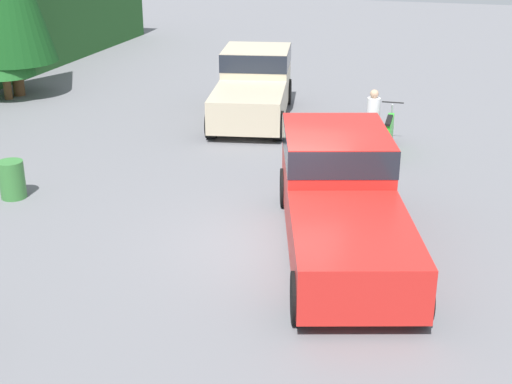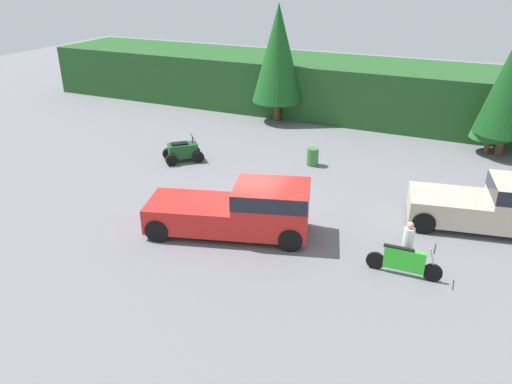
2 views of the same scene
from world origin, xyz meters
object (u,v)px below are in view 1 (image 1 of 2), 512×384
Objects in this scene: dirt_bike at (388,135)px; steel_barrel at (12,180)px; pickup_truck_red at (340,191)px; rider_person at (373,118)px; pickup_truck_second at (254,83)px.

steel_barrel is (-5.72, 7.91, -0.06)m from dirt_bike.
pickup_truck_red is 7.15× the size of steel_barrel.
pickup_truck_second is at bearing 50.93° from rider_person.
dirt_bike is 2.74× the size of steel_barrel.
pickup_truck_second is 4.85m from rider_person.
dirt_bike is (-2.55, -4.56, -0.55)m from pickup_truck_second.
steel_barrel is at bearing 147.54° from pickup_truck_second.
pickup_truck_second is 2.27× the size of dirt_bike.
rider_person is at bearing 90.41° from dirt_bike.
pickup_truck_red is 1.15× the size of pickup_truck_second.
pickup_truck_red is 7.61m from steel_barrel.
rider_person is (-0.01, 0.45, 0.43)m from dirt_bike.
pickup_truck_second is 6.21× the size of steel_barrel.
dirt_bike is at bearing -95.38° from rider_person.
pickup_truck_red and pickup_truck_second have the same top height.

